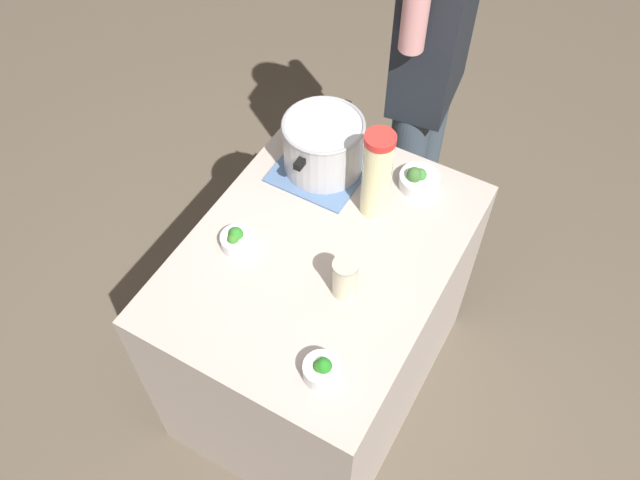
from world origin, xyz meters
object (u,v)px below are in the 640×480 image
object	(u,v)px
cooking_pot	(323,144)
mason_jar	(345,278)
broccoli_bowl_front	(237,240)
broccoli_bowl_back	(418,179)
person_cook	(428,82)
lemonade_pitcher	(377,174)
broccoli_bowl_center	(322,369)

from	to	relation	value
cooking_pot	mason_jar	world-z (taller)	cooking_pot
mason_jar	broccoli_bowl_front	distance (m)	0.37
broccoli_bowl_back	person_cook	bearing A→B (deg)	20.66
lemonade_pitcher	mason_jar	world-z (taller)	lemonade_pitcher
mason_jar	broccoli_bowl_front	bearing A→B (deg)	92.20
broccoli_bowl_back	person_cook	world-z (taller)	person_cook
broccoli_bowl_front	broccoli_bowl_back	world-z (taller)	broccoli_bowl_back
mason_jar	broccoli_bowl_center	bearing A→B (deg)	-164.37
cooking_pot	person_cook	bearing A→B (deg)	-19.68
cooking_pot	person_cook	world-z (taller)	person_cook
mason_jar	broccoli_bowl_back	world-z (taller)	mason_jar
cooking_pot	broccoli_bowl_back	world-z (taller)	cooking_pot
cooking_pot	broccoli_bowl_center	size ratio (longest dim) A/B	3.34
broccoli_bowl_front	lemonade_pitcher	bearing A→B (deg)	-41.42
cooking_pot	broccoli_bowl_front	size ratio (longest dim) A/B	3.22
cooking_pot	lemonade_pitcher	size ratio (longest dim) A/B	1.06
person_cook	broccoli_bowl_center	bearing A→B (deg)	-169.71
lemonade_pitcher	person_cook	bearing A→B (deg)	6.71
cooking_pot	broccoli_bowl_center	distance (m)	0.77
lemonade_pitcher	broccoli_bowl_front	size ratio (longest dim) A/B	3.04
cooking_pot	broccoli_bowl_back	bearing A→B (deg)	-75.54
person_cook	broccoli_bowl_back	bearing A→B (deg)	-159.34
broccoli_bowl_center	person_cook	world-z (taller)	person_cook
broccoli_bowl_center	broccoli_bowl_back	bearing A→B (deg)	4.64
lemonade_pitcher	person_cook	world-z (taller)	person_cook
cooking_pot	lemonade_pitcher	distance (m)	0.25
cooking_pot	broccoli_bowl_front	bearing A→B (deg)	170.78
mason_jar	broccoli_bowl_center	size ratio (longest dim) A/B	1.35
cooking_pot	mason_jar	distance (m)	0.50
cooking_pot	mason_jar	bearing A→B (deg)	-143.53
lemonade_pitcher	cooking_pot	bearing A→B (deg)	71.04
broccoli_bowl_center	cooking_pot	bearing A→B (deg)	29.11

